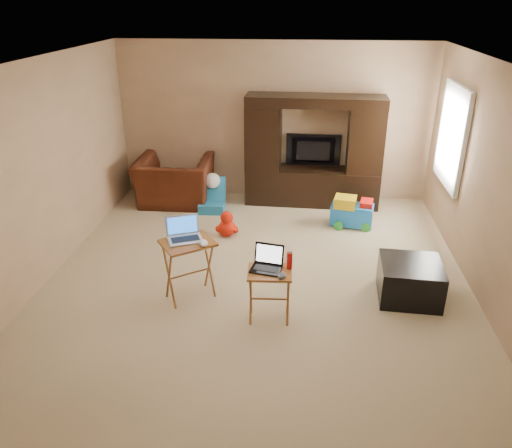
# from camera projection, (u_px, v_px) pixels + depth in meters

# --- Properties ---
(floor) EXTENTS (5.50, 5.50, 0.00)m
(floor) POSITION_uv_depth(u_px,v_px,m) (258.00, 277.00, 6.05)
(floor) COLOR beige
(floor) RESTS_ON ground
(ceiling) EXTENTS (5.50, 5.50, 0.00)m
(ceiling) POSITION_uv_depth(u_px,v_px,m) (258.00, 62.00, 5.00)
(ceiling) COLOR silver
(ceiling) RESTS_ON ground
(wall_back) EXTENTS (5.00, 0.00, 5.00)m
(wall_back) POSITION_uv_depth(u_px,v_px,m) (274.00, 122.00, 8.01)
(wall_back) COLOR tan
(wall_back) RESTS_ON ground
(wall_front) EXTENTS (5.00, 0.00, 5.00)m
(wall_front) POSITION_uv_depth(u_px,v_px,m) (215.00, 331.00, 3.04)
(wall_front) COLOR tan
(wall_front) RESTS_ON ground
(wall_left) EXTENTS (0.00, 5.50, 5.50)m
(wall_left) POSITION_uv_depth(u_px,v_px,m) (42.00, 173.00, 5.75)
(wall_left) COLOR tan
(wall_left) RESTS_ON ground
(wall_right) EXTENTS (0.00, 5.50, 5.50)m
(wall_right) POSITION_uv_depth(u_px,v_px,m) (491.00, 187.00, 5.31)
(wall_right) COLOR tan
(wall_right) RESTS_ON ground
(window_pane) EXTENTS (0.00, 1.20, 1.20)m
(window_pane) POSITION_uv_depth(u_px,v_px,m) (454.00, 136.00, 6.65)
(window_pane) COLOR white
(window_pane) RESTS_ON ground
(window_frame) EXTENTS (0.06, 1.14, 1.34)m
(window_frame) POSITION_uv_depth(u_px,v_px,m) (452.00, 136.00, 6.65)
(window_frame) COLOR white
(window_frame) RESTS_ON ground
(entertainment_center) EXTENTS (2.14, 0.59, 1.74)m
(entertainment_center) POSITION_uv_depth(u_px,v_px,m) (313.00, 151.00, 7.85)
(entertainment_center) COLOR black
(entertainment_center) RESTS_ON floor
(television) EXTENTS (0.88, 0.13, 0.51)m
(television) POSITION_uv_depth(u_px,v_px,m) (313.00, 151.00, 7.99)
(television) COLOR black
(television) RESTS_ON entertainment_center
(recliner) EXTENTS (1.17, 1.02, 0.76)m
(recliner) POSITION_uv_depth(u_px,v_px,m) (175.00, 181.00, 8.03)
(recliner) COLOR #471A0F
(recliner) RESTS_ON floor
(child_rocker) EXTENTS (0.41, 0.46, 0.52)m
(child_rocker) POSITION_uv_depth(u_px,v_px,m) (212.00, 196.00, 7.79)
(child_rocker) COLOR #1A618F
(child_rocker) RESTS_ON floor
(plush_toy) EXTENTS (0.34, 0.28, 0.38)m
(plush_toy) POSITION_uv_depth(u_px,v_px,m) (227.00, 224.00, 7.00)
(plush_toy) COLOR red
(plush_toy) RESTS_ON floor
(push_toy) EXTENTS (0.68, 0.54, 0.46)m
(push_toy) POSITION_uv_depth(u_px,v_px,m) (352.00, 211.00, 7.30)
(push_toy) COLOR blue
(push_toy) RESTS_ON floor
(ottoman) EXTENTS (0.70, 0.70, 0.43)m
(ottoman) POSITION_uv_depth(u_px,v_px,m) (410.00, 281.00, 5.57)
(ottoman) COLOR black
(ottoman) RESTS_ON floor
(tray_table_left) EXTENTS (0.69, 0.66, 0.70)m
(tray_table_left) POSITION_uv_depth(u_px,v_px,m) (189.00, 270.00, 5.51)
(tray_table_left) COLOR #925823
(tray_table_left) RESTS_ON floor
(tray_table_right) EXTENTS (0.46, 0.38, 0.58)m
(tray_table_right) POSITION_uv_depth(u_px,v_px,m) (269.00, 296.00, 5.15)
(tray_table_right) COLOR #A35927
(tray_table_right) RESTS_ON floor
(laptop_left) EXTENTS (0.45, 0.42, 0.24)m
(laptop_left) POSITION_uv_depth(u_px,v_px,m) (185.00, 231.00, 5.35)
(laptop_left) COLOR #ACACB0
(laptop_left) RESTS_ON tray_table_left
(laptop_right) EXTENTS (0.35, 0.31, 0.24)m
(laptop_right) POSITION_uv_depth(u_px,v_px,m) (266.00, 260.00, 5.00)
(laptop_right) COLOR black
(laptop_right) RESTS_ON tray_table_right
(mouse_left) EXTENTS (0.13, 0.16, 0.06)m
(mouse_left) POSITION_uv_depth(u_px,v_px,m) (203.00, 243.00, 5.27)
(mouse_left) COLOR white
(mouse_left) RESTS_ON tray_table_left
(mouse_right) EXTENTS (0.11, 0.13, 0.05)m
(mouse_right) POSITION_uv_depth(u_px,v_px,m) (282.00, 276.00, 4.90)
(mouse_right) COLOR #3D3D41
(mouse_right) RESTS_ON tray_table_right
(water_bottle) EXTENTS (0.06, 0.06, 0.18)m
(water_bottle) POSITION_uv_depth(u_px,v_px,m) (289.00, 261.00, 5.05)
(water_bottle) COLOR red
(water_bottle) RESTS_ON tray_table_right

